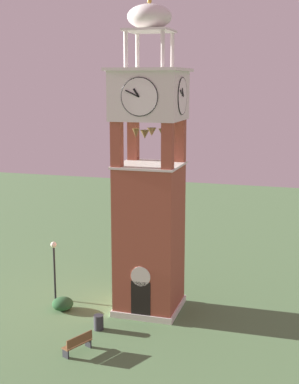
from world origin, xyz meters
The scene contains 6 objects.
ground centered at (0.00, 0.00, 0.00)m, with size 80.00×80.00×0.00m, color #517547.
clock_tower centered at (0.00, 0.00, 6.89)m, with size 3.93×3.93×17.05m.
park_bench centered at (-1.82, -5.99, 0.48)m, with size 1.07×1.64×0.95m.
lamp_post centered at (-5.82, -0.31, 2.53)m, with size 0.36×0.36×3.61m.
trash_bin centered at (-1.81, -3.35, 0.40)m, with size 0.52×0.52×0.80m, color #2D2D33.
shrub_near_entry centered at (-4.74, -1.57, 0.37)m, with size 1.22×1.22×0.73m, color #234C28.
Camera 1 is at (8.43, -28.26, 12.88)m, focal length 51.01 mm.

